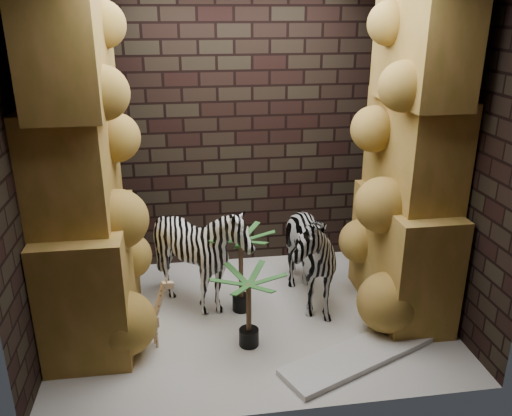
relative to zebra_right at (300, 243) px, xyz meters
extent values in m
plane|color=beige|center=(-0.49, -0.22, -0.64)|extent=(3.50, 3.50, 0.00)
plane|color=black|center=(-0.49, 1.03, 0.86)|extent=(3.50, 0.00, 3.50)
plane|color=black|center=(-0.49, -1.47, 0.86)|extent=(3.50, 0.00, 3.50)
plane|color=black|center=(-2.24, -0.22, 0.86)|extent=(0.00, 3.00, 3.00)
plane|color=black|center=(1.26, -0.22, 0.86)|extent=(0.00, 3.00, 3.00)
imported|color=white|center=(0.00, 0.00, 0.00)|extent=(0.71, 1.14, 1.27)
imported|color=white|center=(-0.94, 0.02, -0.13)|extent=(0.93, 1.15, 1.02)
cube|color=silver|center=(0.37, -0.92, -0.61)|extent=(1.57, 0.97, 0.05)
camera|label=1|loc=(-1.08, -4.42, 2.08)|focal=36.91mm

